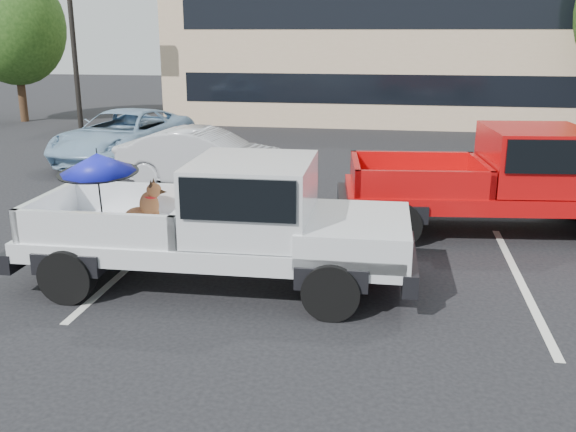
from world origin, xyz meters
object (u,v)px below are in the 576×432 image
Objects in this scene: tree_left at (14,27)px; tree_back at (511,12)px; red_pickup at (522,176)px; silver_pickup at (236,217)px; silver_sedan at (205,158)px; blue_suv at (124,136)px.

tree_back reaches higher than tree_left.
tree_left is at bearing 138.28° from red_pickup.
tree_back reaches higher than silver_pickup.
silver_sedan is at bearing 109.54° from silver_pickup.
silver_sedan is (-2.25, 6.04, -0.37)m from silver_pickup.
silver_sedan is 4.11m from blue_suv.
tree_left is 10.80m from blue_suv.
tree_back is at bearing -24.97° from silver_sedan.
silver_sedan is (-6.76, 2.63, -0.38)m from red_pickup.
silver_pickup is at bearing -50.95° from tree_left.
silver_sedan is at bearing -42.77° from tree_left.
tree_left reaches higher than silver_sedan.
tree_back is 1.38× the size of blue_suv.
red_pickup is 11.24m from blue_suv.
silver_sedan is 0.80× the size of blue_suv.
tree_left is 1.05× the size of silver_pickup.
silver_pickup reaches higher than blue_suv.
tree_back is at bearing 55.99° from blue_suv.
silver_pickup reaches higher than red_pickup.
silver_pickup is (12.87, -15.87, -2.68)m from tree_left.
tree_left is 20.61m from silver_pickup.
tree_back is 1.17× the size of red_pickup.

